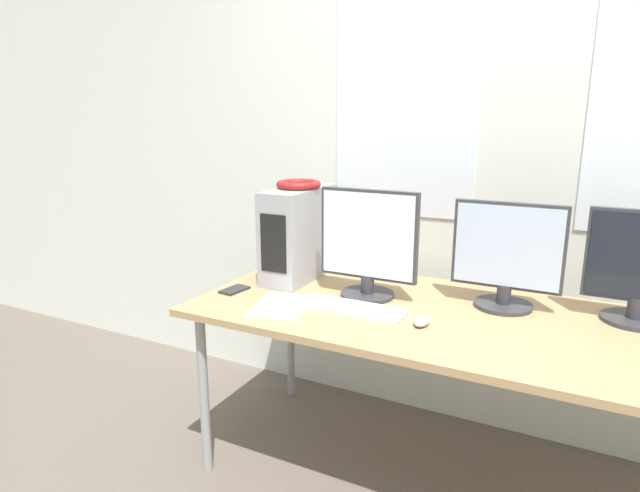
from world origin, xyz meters
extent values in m
cube|color=silver|center=(0.00, 1.00, 1.35)|extent=(8.00, 0.06, 2.70)
cube|color=white|center=(-0.55, 0.97, 1.61)|extent=(0.68, 0.01, 1.21)
cube|color=tan|center=(0.00, 0.43, 0.72)|extent=(2.29, 0.87, 0.03)
cylinder|color=#99999E|center=(-1.07, 0.08, 0.35)|extent=(0.04, 0.04, 0.71)
cylinder|color=#99999E|center=(-1.07, 0.79, 0.35)|extent=(0.04, 0.04, 0.71)
cube|color=#9E9EA3|center=(-0.90, 0.60, 0.94)|extent=(0.18, 0.44, 0.41)
cube|color=black|center=(-0.90, 0.38, 0.94)|extent=(0.12, 0.00, 0.25)
torus|color=maroon|center=(-0.90, 0.60, 1.17)|extent=(0.20, 0.20, 0.03)
cylinder|color=#333338|center=(-0.52, 0.49, 0.74)|extent=(0.22, 0.22, 0.02)
cylinder|color=#333338|center=(-0.52, 0.49, 0.79)|extent=(0.05, 0.05, 0.08)
cube|color=#333338|center=(-0.52, 0.49, 1.00)|extent=(0.41, 0.03, 0.37)
cube|color=white|center=(-0.52, 0.48, 1.00)|extent=(0.39, 0.00, 0.34)
cylinder|color=#333338|center=(0.00, 0.61, 0.74)|extent=(0.22, 0.22, 0.02)
cylinder|color=#333338|center=(0.00, 0.61, 0.79)|extent=(0.05, 0.05, 0.08)
cube|color=#333338|center=(0.00, 0.61, 0.98)|extent=(0.41, 0.03, 0.33)
cube|color=silver|center=(0.00, 0.60, 0.98)|extent=(0.39, 0.00, 0.31)
cylinder|color=#333338|center=(0.45, 0.67, 0.74)|extent=(0.22, 0.22, 0.02)
cylinder|color=#333338|center=(0.45, 0.67, 0.79)|extent=(0.05, 0.05, 0.08)
cube|color=silver|center=(-0.51, 0.30, 0.75)|extent=(0.42, 0.15, 0.02)
cube|color=white|center=(-0.51, 0.30, 0.76)|extent=(0.38, 0.12, 0.00)
ellipsoid|color=#B2B2B7|center=(-0.23, 0.29, 0.75)|extent=(0.05, 0.10, 0.03)
cube|color=#232328|center=(-1.05, 0.30, 0.74)|extent=(0.09, 0.13, 0.01)
cube|color=white|center=(-0.78, 0.23, 0.74)|extent=(0.26, 0.33, 0.00)
camera|label=1|loc=(0.26, -1.47, 1.47)|focal=30.00mm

